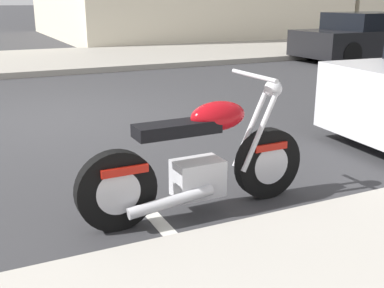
{
  "coord_description": "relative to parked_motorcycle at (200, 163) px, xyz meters",
  "views": [
    {
      "loc": [
        -1.24,
        -6.98,
        1.69
      ],
      "look_at": [
        0.34,
        -3.65,
        0.57
      ],
      "focal_mm": 44.85,
      "sensor_mm": 36.0,
      "label": 1
    }
  ],
  "objects": [
    {
      "name": "ground_plane",
      "position": [
        -0.39,
        3.72,
        -0.42
      ],
      "size": [
        260.0,
        260.0,
        0.0
      ],
      "primitive_type": "plane",
      "color": "#333335"
    },
    {
      "name": "car_opposite_curb",
      "position": [
        8.81,
        7.14,
        0.21
      ],
      "size": [
        4.17,
        1.97,
        1.32
      ],
      "rotation": [
        0.0,
        0.0,
        3.17
      ],
      "color": "black",
      "rests_on": "ground"
    },
    {
      "name": "parked_motorcycle",
      "position": [
        0.0,
        0.0,
        0.0
      ],
      "size": [
        2.0,
        0.62,
        1.11
      ],
      "rotation": [
        0.0,
        0.0,
        0.02
      ],
      "color": "black",
      "rests_on": "ground"
    },
    {
      "name": "sidewalk_far_curb",
      "position": [
        11.61,
        10.36,
        -0.35
      ],
      "size": [
        120.0,
        5.0,
        0.14
      ],
      "primitive_type": "cube",
      "color": "gray",
      "rests_on": "ground"
    },
    {
      "name": "parking_stall_stripe",
      "position": [
        -0.39,
        0.17,
        -0.42
      ],
      "size": [
        0.12,
        2.2,
        0.01
      ],
      "primitive_type": "cube",
      "color": "silver",
      "rests_on": "ground"
    }
  ]
}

